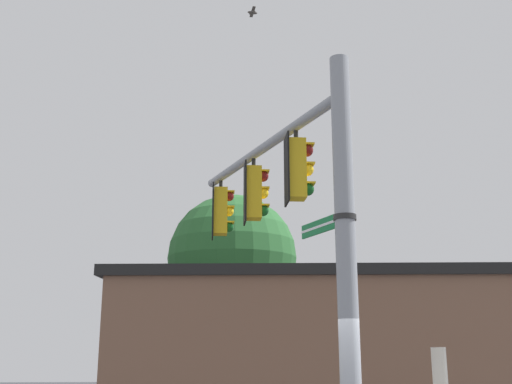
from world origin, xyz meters
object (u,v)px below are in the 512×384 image
object	(u,v)px
traffic_light_mid_outer	(221,211)
bird_flying	(252,12)
traffic_light_mid_inner	(255,193)
traffic_light_nearest_pole	(298,169)
street_name_sign	(333,222)

from	to	relation	value
traffic_light_mid_outer	bird_flying	bearing A→B (deg)	25.76
traffic_light_mid_inner	bird_flying	xyz separation A→B (m)	(-0.45, -0.02, 4.25)
traffic_light_nearest_pole	traffic_light_mid_outer	bearing A→B (deg)	-160.01
street_name_sign	bird_flying	world-z (taller)	bird_flying
street_name_sign	traffic_light_nearest_pole	bearing A→B (deg)	-161.03
bird_flying	traffic_light_mid_outer	bearing A→B (deg)	-154.24
traffic_light_mid_inner	bird_flying	distance (m)	4.27
traffic_light_mid_outer	bird_flying	distance (m)	4.46
traffic_light_nearest_pole	street_name_sign	world-z (taller)	traffic_light_nearest_pole
traffic_light_nearest_pole	traffic_light_mid_outer	size ratio (longest dim) A/B	1.00
traffic_light_mid_outer	street_name_sign	xyz separation A→B (m)	(4.44, 1.60, -1.14)
traffic_light_mid_inner	bird_flying	bearing A→B (deg)	-177.81
traffic_light_nearest_pole	street_name_sign	distance (m)	1.60
traffic_light_mid_outer	traffic_light_nearest_pole	bearing A→B (deg)	19.99
traffic_light_nearest_pole	street_name_sign	size ratio (longest dim) A/B	0.94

